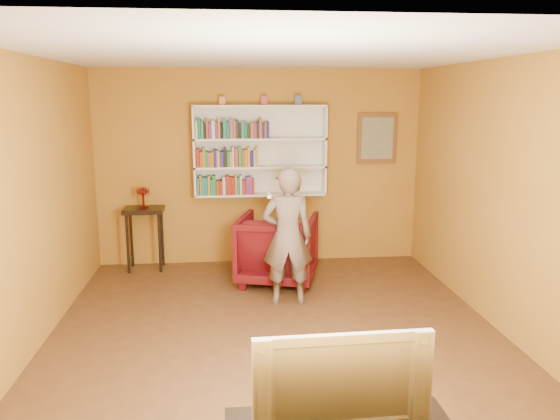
{
  "coord_description": "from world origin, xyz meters",
  "views": [
    {
      "loc": [
        -0.46,
        -5.07,
        2.32
      ],
      "look_at": [
        0.11,
        0.75,
        1.1
      ],
      "focal_mm": 35.0,
      "sensor_mm": 36.0,
      "label": 1
    }
  ],
  "objects_px": {
    "console_table": "(144,219)",
    "television": "(339,374)",
    "bookshelf": "(260,151)",
    "ruby_lustre": "(143,193)",
    "person": "(287,236)",
    "armchair": "(277,249)"
  },
  "relations": [
    {
      "from": "bookshelf",
      "to": "ruby_lustre",
      "type": "distance_m",
      "value": 1.68
    },
    {
      "from": "armchair",
      "to": "bookshelf",
      "type": "bearing_deg",
      "value": -64.02
    },
    {
      "from": "television",
      "to": "console_table",
      "type": "bearing_deg",
      "value": 109.49
    },
    {
      "from": "armchair",
      "to": "person",
      "type": "xyz_separation_m",
      "value": [
        0.04,
        -0.72,
        0.34
      ]
    },
    {
      "from": "ruby_lustre",
      "to": "armchair",
      "type": "relative_size",
      "value": 0.29
    },
    {
      "from": "armchair",
      "to": "television",
      "type": "height_order",
      "value": "television"
    },
    {
      "from": "television",
      "to": "ruby_lustre",
      "type": "bearing_deg",
      "value": 109.49
    },
    {
      "from": "armchair",
      "to": "person",
      "type": "relative_size",
      "value": 0.62
    },
    {
      "from": "person",
      "to": "television",
      "type": "relative_size",
      "value": 1.54
    },
    {
      "from": "person",
      "to": "bookshelf",
      "type": "bearing_deg",
      "value": -81.25
    },
    {
      "from": "ruby_lustre",
      "to": "television",
      "type": "height_order",
      "value": "ruby_lustre"
    },
    {
      "from": "console_table",
      "to": "television",
      "type": "xyz_separation_m",
      "value": [
        1.74,
        -4.5,
        0.05
      ]
    },
    {
      "from": "bookshelf",
      "to": "armchair",
      "type": "bearing_deg",
      "value": -79.5
    },
    {
      "from": "person",
      "to": "television",
      "type": "distance_m",
      "value": 3.08
    },
    {
      "from": "console_table",
      "to": "ruby_lustre",
      "type": "relative_size",
      "value": 3.08
    },
    {
      "from": "person",
      "to": "console_table",
      "type": "bearing_deg",
      "value": -37.14
    },
    {
      "from": "armchair",
      "to": "television",
      "type": "bearing_deg",
      "value": 105.42
    },
    {
      "from": "ruby_lustre",
      "to": "person",
      "type": "distance_m",
      "value": 2.3
    },
    {
      "from": "console_table",
      "to": "person",
      "type": "xyz_separation_m",
      "value": [
        1.78,
        -1.42,
        0.07
      ]
    },
    {
      "from": "bookshelf",
      "to": "television",
      "type": "relative_size",
      "value": 1.77
    },
    {
      "from": "console_table",
      "to": "person",
      "type": "relative_size",
      "value": 0.55
    },
    {
      "from": "armchair",
      "to": "person",
      "type": "distance_m",
      "value": 0.8
    }
  ]
}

